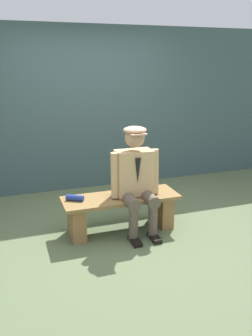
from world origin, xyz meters
name	(u,v)px	position (x,y,z in m)	size (l,w,h in m)	color
ground_plane	(121,230)	(0.00, 0.00, 0.00)	(30.00, 30.00, 0.00)	#596946
bench	(121,209)	(0.00, 0.00, 0.28)	(1.41, 0.47, 0.44)	olive
seated_man	(136,176)	(-0.17, 0.07, 0.71)	(0.60, 0.62, 1.29)	tan
rolled_magazine	(75,198)	(0.55, -0.04, 0.48)	(0.07, 0.07, 0.21)	navy
stadium_wall	(86,109)	(0.00, -1.78, 1.27)	(12.00, 0.24, 2.54)	#3C5254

